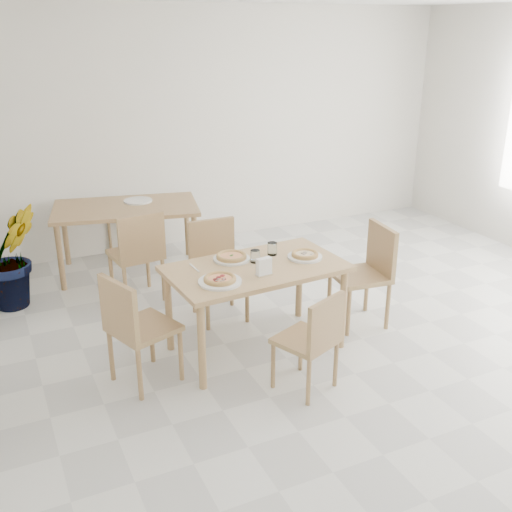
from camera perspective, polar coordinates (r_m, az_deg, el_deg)
name	(u,v)px	position (r m, az deg, el deg)	size (l,w,h in m)	color
main_table	(256,276)	(4.85, 0.00, -1.94)	(1.47, 0.90, 0.75)	tan
chair_south	(314,336)	(4.40, 5.51, -7.63)	(0.51, 0.51, 0.79)	tan
chair_north	(216,262)	(5.52, -3.81, -0.58)	(0.46, 0.46, 0.90)	tan
chair_west	(134,324)	(4.52, -11.56, -6.34)	(0.56, 0.56, 0.89)	tan
chair_east	(369,268)	(5.45, 10.68, -1.11)	(0.50, 0.50, 0.92)	tan
plate_margherita	(232,259)	(4.95, -2.34, -0.27)	(0.30, 0.30, 0.02)	white
plate_mushroom	(305,257)	(5.01, 4.68, -0.07)	(0.29, 0.29, 0.02)	white
plate_pepperoni	(220,282)	(4.52, -3.45, -2.44)	(0.33, 0.33, 0.02)	white
pizza_margherita	(232,256)	(4.94, -2.35, -0.03)	(0.30, 0.30, 0.03)	#F2BF71
pizza_mushroom	(305,254)	(5.00, 4.68, 0.17)	(0.23, 0.23, 0.03)	#F2BF71
pizza_pepperoni	(220,279)	(4.51, -3.46, -2.17)	(0.33, 0.33, 0.03)	#F2BF71
tumbler_a	(272,249)	(5.04, 1.56, 0.70)	(0.08, 0.08, 0.11)	white
tumbler_b	(255,256)	(4.88, -0.08, -0.02)	(0.08, 0.08, 0.10)	white
napkin_holder	(264,267)	(4.61, 0.76, -1.08)	(0.14, 0.08, 0.15)	silver
fork_a	(261,261)	(4.92, 0.50, -0.48)	(0.01, 0.16, 0.01)	silver
fork_b	(194,268)	(4.80, -5.89, -1.14)	(0.02, 0.20, 0.01)	silver
second_table	(126,213)	(6.60, -12.28, 3.99)	(1.67, 1.17, 0.75)	tan
chair_back_s	(138,250)	(5.87, -11.15, 0.53)	(0.51, 0.51, 0.92)	tan
chair_back_n	(125,210)	(7.46, -12.40, 4.31)	(0.50, 0.50, 0.79)	tan
plate_empty	(138,201)	(6.71, -11.18, 5.18)	(0.31, 0.31, 0.02)	white
potted_plant	(12,257)	(6.14, -22.20, -0.06)	(0.56, 0.45, 1.01)	#2A5C1B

